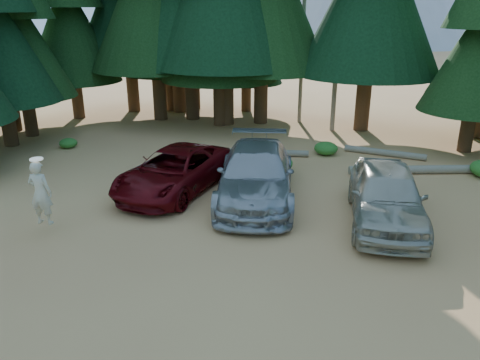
# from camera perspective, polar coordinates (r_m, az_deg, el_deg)

# --- Properties ---
(ground) EXTENTS (160.00, 160.00, 0.00)m
(ground) POSITION_cam_1_polar(r_m,az_deg,el_deg) (12.25, 0.72, -9.91)
(ground) COLOR #BB804F
(ground) RESTS_ON ground
(forest_belt_north) EXTENTS (36.00, 7.00, 22.00)m
(forest_belt_north) POSITION_cam_1_polar(r_m,az_deg,el_deg) (26.11, 9.47, 6.39)
(forest_belt_north) COLOR black
(forest_belt_north) RESTS_ON ground
(snag_front) EXTENTS (0.24, 0.24, 12.00)m
(snag_front) POSITION_cam_1_polar(r_m,az_deg,el_deg) (24.80, 12.11, 19.53)
(snag_front) COLOR #71665A
(snag_front) RESTS_ON ground
(snag_back) EXTENTS (0.20, 0.20, 10.00)m
(snag_back) POSITION_cam_1_polar(r_m,az_deg,el_deg) (26.54, 7.70, 17.64)
(snag_back) COLOR #71665A
(snag_back) RESTS_ON ground
(red_pickup) EXTENTS (3.16, 5.68, 1.50)m
(red_pickup) POSITION_cam_1_polar(r_m,az_deg,el_deg) (16.66, -7.95, 1.14)
(red_pickup) COLOR #59070C
(red_pickup) RESTS_ON ground
(silver_minivan_center) EXTENTS (3.67, 6.50, 1.78)m
(silver_minivan_center) POSITION_cam_1_polar(r_m,az_deg,el_deg) (15.76, 1.96, 0.74)
(silver_minivan_center) COLOR #A4A6AC
(silver_minivan_center) RESTS_ON ground
(silver_minivan_right) EXTENTS (2.57, 5.37, 1.77)m
(silver_minivan_right) POSITION_cam_1_polar(r_m,az_deg,el_deg) (14.67, 17.43, -1.77)
(silver_minivan_right) COLOR #B4B0A0
(silver_minivan_right) RESTS_ON ground
(frisbee_player) EXTENTS (0.72, 0.50, 1.94)m
(frisbee_player) POSITION_cam_1_polar(r_m,az_deg,el_deg) (14.31, -23.16, -1.42)
(frisbee_player) COLOR beige
(frisbee_player) RESTS_ON ground
(log_left) EXTENTS (3.93, 0.92, 0.28)m
(log_left) POSITION_cam_1_polar(r_m,az_deg,el_deg) (20.70, 2.89, 3.38)
(log_left) COLOR #71665A
(log_left) RESTS_ON ground
(log_mid) EXTENTS (3.50, 0.87, 0.29)m
(log_mid) POSITION_cam_1_polar(r_m,az_deg,el_deg) (21.59, 17.21, 3.20)
(log_mid) COLOR #71665A
(log_mid) RESTS_ON ground
(log_right) EXTENTS (5.03, 1.89, 0.33)m
(log_right) POSITION_cam_1_polar(r_m,az_deg,el_deg) (19.62, 20.48, 1.19)
(log_right) COLOR #71665A
(log_right) RESTS_ON ground
(shrub_far_left) EXTENTS (0.86, 0.86, 0.47)m
(shrub_far_left) POSITION_cam_1_polar(r_m,az_deg,el_deg) (20.09, -4.41, 3.10)
(shrub_far_left) COLOR #1E641F
(shrub_far_left) RESTS_ON ground
(shrub_left) EXTENTS (0.88, 0.88, 0.48)m
(shrub_left) POSITION_cam_1_polar(r_m,az_deg,el_deg) (19.80, 1.51, 2.90)
(shrub_left) COLOR #1E641F
(shrub_left) RESTS_ON ground
(shrub_center_left) EXTENTS (1.21, 1.21, 0.67)m
(shrub_center_left) POSITION_cam_1_polar(r_m,az_deg,el_deg) (18.69, 4.59, 2.07)
(shrub_center_left) COLOR #1E641F
(shrub_center_left) RESTS_ON ground
(shrub_center_right) EXTENTS (1.04, 1.04, 0.57)m
(shrub_center_right) POSITION_cam_1_polar(r_m,az_deg,el_deg) (21.14, 10.43, 3.83)
(shrub_center_right) COLOR #1E641F
(shrub_center_right) RESTS_ON ground
(shrub_right) EXTENTS (1.04, 1.04, 0.57)m
(shrub_right) POSITION_cam_1_polar(r_m,az_deg,el_deg) (18.57, 15.21, 1.12)
(shrub_right) COLOR #1E641F
(shrub_right) RESTS_ON ground
(shrub_edge_west) EXTENTS (0.81, 0.81, 0.45)m
(shrub_edge_west) POSITION_cam_1_polar(r_m,az_deg,el_deg) (23.24, -20.21, 4.25)
(shrub_edge_west) COLOR #1E641F
(shrub_edge_west) RESTS_ON ground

